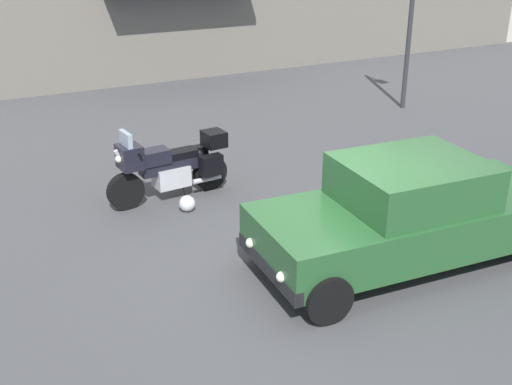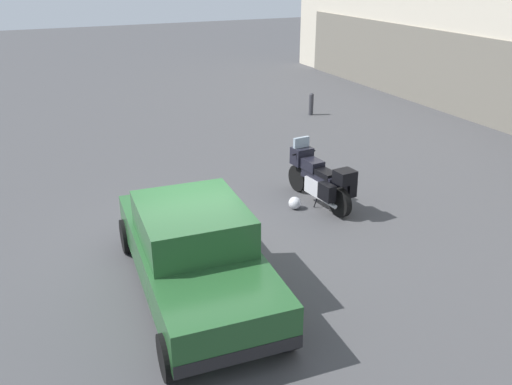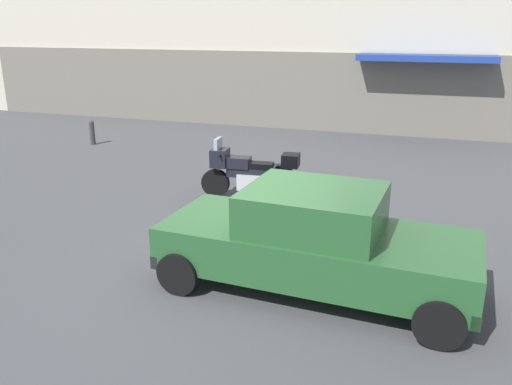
% 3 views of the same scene
% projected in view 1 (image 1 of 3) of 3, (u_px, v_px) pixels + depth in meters
% --- Properties ---
extents(ground_plane, '(80.00, 80.00, 0.00)m').
position_uv_depth(ground_plane, '(331.00, 270.00, 9.06)').
color(ground_plane, '#424244').
extents(motorcycle, '(2.26, 0.83, 1.36)m').
position_uv_depth(motorcycle, '(171.00, 165.00, 11.13)').
color(motorcycle, black).
rests_on(motorcycle, ground).
extents(helmet, '(0.28, 0.28, 0.28)m').
position_uv_depth(helmet, '(187.00, 203.00, 10.82)').
color(helmet, silver).
rests_on(helmet, ground).
extents(car_sedan_far, '(4.65, 2.14, 1.56)m').
position_uv_depth(car_sedan_far, '(411.00, 213.00, 8.99)').
color(car_sedan_far, '#235128').
rests_on(car_sedan_far, ground).
extents(streetlamp_curbside, '(0.28, 0.94, 4.17)m').
position_uv_depth(streetlamp_curbside, '(416.00, 6.00, 15.55)').
color(streetlamp_curbside, '#2D2D33').
rests_on(streetlamp_curbside, ground).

